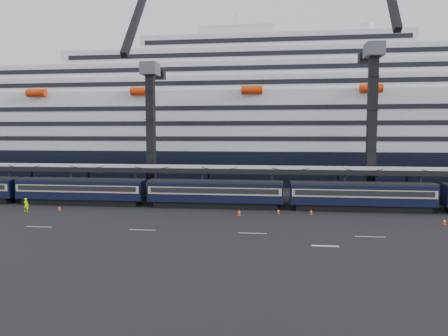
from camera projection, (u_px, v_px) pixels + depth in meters
The scene contains 13 objects.
ground at pixel (272, 225), 45.71m from camera, with size 260.00×260.00×0.00m, color black.
lane_markings at pixel (354, 239), 39.55m from camera, with size 111.00×4.27×0.02m.
train at pixel (239, 193), 55.97m from camera, with size 133.05×3.00×4.05m.
canopy at pixel (272, 169), 59.10m from camera, with size 130.00×6.25×5.53m.
cruise_ship at pixel (268, 125), 90.26m from camera, with size 214.09×28.84×34.00m.
crane_dark_near at pixel (150, 125), 65.47m from camera, with size 4.50×17.75×35.08m.
crane_dark_mid at pixel (373, 114), 60.15m from camera, with size 4.50×18.24×39.64m.
worker at pixel (26, 205), 53.26m from camera, with size 0.69×0.46×1.91m, color #CCFF0D.
traffic_cone_b at pixel (59, 208), 54.30m from camera, with size 0.35×0.35×0.71m.
traffic_cone_c at pixel (239, 212), 51.16m from camera, with size 0.43×0.43×0.85m.
traffic_cone_d at pixel (278, 211), 52.27m from camera, with size 0.34×0.34×0.69m.
traffic_cone_e at pixel (311, 212), 51.66m from camera, with size 0.36×0.36×0.73m.
traffic_cone_f at pixel (444, 221), 46.05m from camera, with size 0.37×0.37×0.73m.
Camera 1 is at (-0.00, -45.30, 10.45)m, focal length 32.00 mm.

